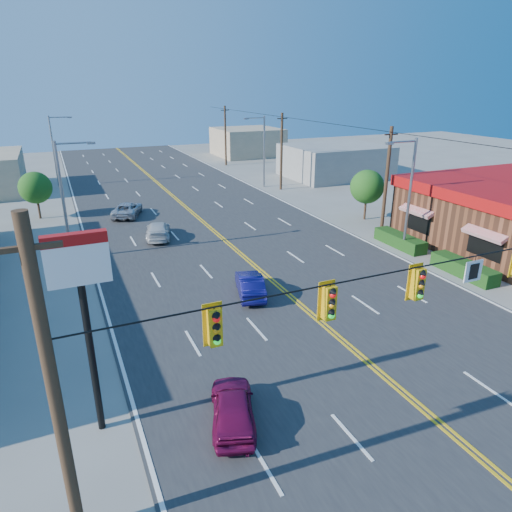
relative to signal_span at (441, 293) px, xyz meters
name	(u,v)px	position (x,y,z in m)	size (l,w,h in m)	color
ground	(425,412)	(0.12, 0.00, -4.89)	(160.00, 160.00, 0.00)	gray
road	(231,246)	(0.12, 20.00, -4.86)	(20.00, 120.00, 0.06)	#2D2D30
signal_span	(441,293)	(0.00, 0.00, 0.00)	(24.32, 0.34, 9.00)	#47301E
pizza_hut_sign	(82,295)	(-10.88, 4.00, 0.30)	(1.90, 0.30, 6.85)	black
streetlight_se	(408,190)	(10.91, 14.00, -0.37)	(2.55, 0.25, 8.00)	gray
streetlight_ne	(263,148)	(10.91, 38.00, -0.37)	(2.55, 0.25, 8.00)	gray
streetlight_sw	(66,195)	(-10.67, 22.00, -0.37)	(2.55, 0.25, 8.00)	gray
streetlight_nw	(55,147)	(-10.67, 48.00, -0.37)	(2.55, 0.25, 8.00)	gray
utility_pole_near	(386,182)	(12.32, 18.00, -0.69)	(0.28, 0.28, 8.40)	#47301E
utility_pole_mid	(281,152)	(12.32, 36.00, -0.69)	(0.28, 0.28, 8.40)	#47301E
utility_pole_far	(225,136)	(12.32, 54.00, -0.69)	(0.28, 0.28, 8.40)	#47301E
tree_kfc_rear	(367,187)	(13.62, 22.00, -1.95)	(2.94, 2.94, 4.41)	#47301E
tree_west	(35,188)	(-12.88, 34.00, -2.09)	(2.80, 2.80, 4.20)	#47301E
bld_east_mid	(335,161)	(22.12, 40.00, -2.89)	(12.00, 10.00, 4.00)	gray
bld_east_far	(247,142)	(19.12, 62.00, -2.69)	(10.00, 10.00, 4.40)	tan
car_magenta	(233,409)	(-6.57, 2.32, -4.25)	(1.50, 3.73, 1.27)	maroon
car_blue	(250,285)	(-1.89, 11.72, -4.25)	(1.35, 3.87, 1.27)	#120F5B
car_white	(158,231)	(-4.42, 24.02, -4.26)	(1.76, 4.34, 1.26)	silver
car_silver	(127,210)	(-5.59, 31.42, -4.25)	(2.11, 4.58, 1.27)	#B5B5BA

